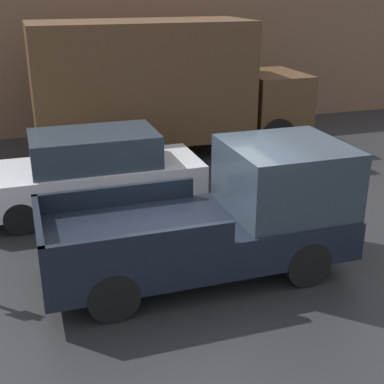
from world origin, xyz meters
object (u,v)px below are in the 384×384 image
object	(u,v)px
delivery_truck	(160,85)
pickup_truck	(226,215)
car	(91,172)
newspaper_box	(134,115)

from	to	relation	value
delivery_truck	pickup_truck	bearing A→B (deg)	-95.95
pickup_truck	car	size ratio (longest dim) A/B	1.07
pickup_truck	delivery_truck	xyz separation A→B (m)	(0.72, 6.86, 0.97)
pickup_truck	car	world-z (taller)	pickup_truck
pickup_truck	car	xyz separation A→B (m)	(-1.78, 3.32, -0.14)
car	delivery_truck	bearing A→B (deg)	54.84
delivery_truck	newspaper_box	distance (m)	3.03
car	newspaper_box	distance (m)	6.64
newspaper_box	pickup_truck	bearing A→B (deg)	-93.07
delivery_truck	newspaper_box	size ratio (longest dim) A/B	7.09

